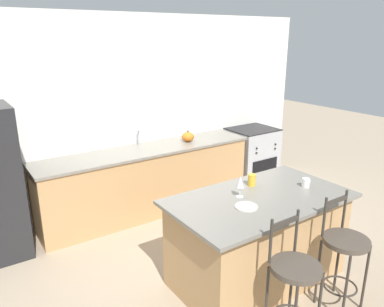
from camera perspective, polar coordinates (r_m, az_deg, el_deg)
name	(u,v)px	position (r m, az deg, el deg)	size (l,w,h in m)	color
ground_plane	(162,221)	(5.18, -4.63, -10.19)	(18.00, 18.00, 0.00)	tan
wall_back	(134,114)	(5.34, -8.86, 5.92)	(6.00, 0.07, 2.70)	silver
back_counter	(147,180)	(5.30, -6.85, -4.04)	(3.05, 0.70, 0.93)	tan
sink_faucet	(139,135)	(5.29, -8.11, 2.74)	(0.02, 0.13, 0.22)	#ADAFB5
kitchen_island	(258,238)	(3.92, 9.98, -12.60)	(1.80, 1.02, 0.91)	tan
oven_range	(251,156)	(6.37, 9.01, -0.37)	(0.74, 0.67, 0.94)	#ADAFB5
bar_stool_near	(294,279)	(3.21, 15.27, -17.91)	(0.40, 0.40, 1.08)	#332D28
bar_stool_far	(344,251)	(3.70, 22.13, -13.56)	(0.40, 0.40, 1.08)	#332D28
dinner_plate	(246,206)	(3.48, 8.27, -7.99)	(0.21, 0.21, 0.02)	beige
wine_glass	(240,183)	(3.63, 7.37, -4.41)	(0.07, 0.07, 0.21)	white
coffee_mug	(306,183)	(4.04, 16.97, -4.27)	(0.11, 0.08, 0.09)	white
tumbler_cup	(252,180)	(3.95, 9.09, -4.00)	(0.08, 0.08, 0.12)	gold
pumpkin_decoration	(188,137)	(5.43, -0.63, 2.57)	(0.18, 0.18, 0.16)	orange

